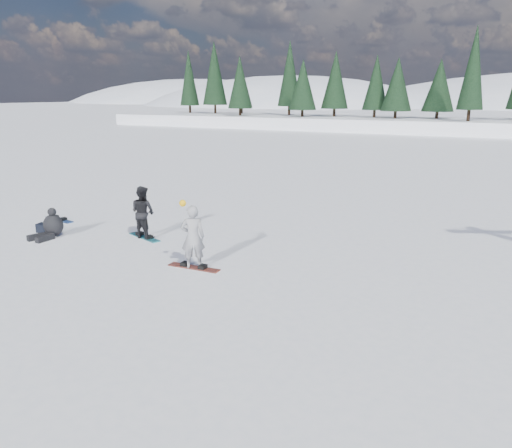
{
  "coord_description": "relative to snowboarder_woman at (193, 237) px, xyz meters",
  "views": [
    {
      "loc": [
        9.01,
        -10.85,
        4.57
      ],
      "look_at": [
        2.98,
        0.9,
        1.1
      ],
      "focal_mm": 35.0,
      "sensor_mm": 36.0,
      "label": 1
    }
  ],
  "objects": [
    {
      "name": "snowboard_loose_c",
      "position": [
        -7.44,
        2.12,
        -0.86
      ],
      "size": [
        1.53,
        0.57,
        0.03
      ],
      "primitive_type": "cube",
      "rotation": [
        0.0,
        0.0,
        -0.2
      ],
      "color": "navy",
      "rests_on": "ground"
    },
    {
      "name": "snowboarder_man",
      "position": [
        -3.09,
        1.71,
        -0.03
      ],
      "size": [
        0.89,
        0.72,
        1.71
      ],
      "primitive_type": "imported",
      "rotation": [
        0.0,
        0.0,
        3.05
      ],
      "color": "black",
      "rests_on": "ground"
    },
    {
      "name": "snowboard_man",
      "position": [
        -3.09,
        1.71,
        -0.86
      ],
      "size": [
        1.51,
        0.76,
        0.03
      ],
      "primitive_type": "cube",
      "rotation": [
        0.0,
        0.0,
        -0.34
      ],
      "color": "teal",
      "rests_on": "ground"
    },
    {
      "name": "gear_bag",
      "position": [
        -6.54,
        0.68,
        -0.73
      ],
      "size": [
        0.49,
        0.37,
        0.3
      ],
      "primitive_type": "cube",
      "rotation": [
        0.0,
        0.0,
        0.16
      ],
      "color": "black",
      "rests_on": "ground"
    },
    {
      "name": "alpine_backdrop",
      "position": [
        -13.43,
        189.48,
        -14.85
      ],
      "size": [
        412.5,
        227.0,
        53.2
      ],
      "color": "white",
      "rests_on": "ground"
    },
    {
      "name": "snowboard_woman",
      "position": [
        0.0,
        0.0,
        -0.86
      ],
      "size": [
        1.51,
        0.35,
        0.03
      ],
      "primitive_type": "cube",
      "rotation": [
        0.0,
        0.0,
        0.04
      ],
      "color": "maroon",
      "rests_on": "ground"
    },
    {
      "name": "ground",
      "position": [
        -1.71,
        0.31,
        -0.88
      ],
      "size": [
        420.0,
        420.0,
        0.0
      ],
      "primitive_type": "plane",
      "color": "white",
      "rests_on": "ground"
    },
    {
      "name": "snowboarder_woman",
      "position": [
        0.0,
        0.0,
        0.0
      ],
      "size": [
        0.76,
        0.7,
        1.88
      ],
      "rotation": [
        0.0,
        0.0,
        3.74
      ],
      "color": "#96979B",
      "rests_on": "ground"
    },
    {
      "name": "seated_rider",
      "position": [
        -5.84,
        0.42,
        -0.51
      ],
      "size": [
        0.77,
        1.19,
        0.96
      ],
      "rotation": [
        0.0,
        0.0,
        -0.17
      ],
      "color": "black",
      "rests_on": "ground"
    }
  ]
}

